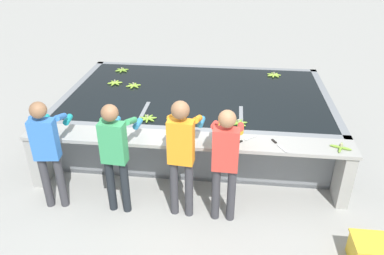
# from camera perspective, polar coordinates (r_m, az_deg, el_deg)

# --- Properties ---
(ground_plane) EXTENTS (80.00, 80.00, 0.00)m
(ground_plane) POSITION_cam_1_polar(r_m,az_deg,el_deg) (5.45, -1.24, -10.82)
(ground_plane) COLOR #999993
(ground_plane) RESTS_ON ground
(wash_tank) EXTENTS (4.58, 2.87, 0.87)m
(wash_tank) POSITION_cam_1_polar(r_m,az_deg,el_deg) (6.80, 0.79, 2.00)
(wash_tank) COLOR gray
(wash_tank) RESTS_ON ground
(work_ledge) EXTENTS (4.58, 0.45, 0.87)m
(work_ledge) POSITION_cam_1_polar(r_m,az_deg,el_deg) (5.27, -0.99, -4.02)
(work_ledge) COLOR #9E9E99
(work_ledge) RESTS_ON ground
(worker_0) EXTENTS (0.46, 0.73, 1.58)m
(worker_0) POSITION_cam_1_polar(r_m,az_deg,el_deg) (5.19, -21.21, -2.66)
(worker_0) COLOR #38383D
(worker_0) RESTS_ON ground
(worker_1) EXTENTS (0.44, 0.72, 1.58)m
(worker_1) POSITION_cam_1_polar(r_m,az_deg,el_deg) (4.86, -11.64, -3.31)
(worker_1) COLOR #1E2328
(worker_1) RESTS_ON ground
(worker_2) EXTENTS (0.45, 0.73, 1.66)m
(worker_2) POSITION_cam_1_polar(r_m,az_deg,el_deg) (4.66, -1.60, -3.30)
(worker_2) COLOR #38383D
(worker_2) RESTS_ON ground
(worker_3) EXTENTS (0.42, 0.71, 1.59)m
(worker_3) POSITION_cam_1_polar(r_m,az_deg,el_deg) (4.63, 5.12, -4.42)
(worker_3) COLOR #38383D
(worker_3) RESTS_ON ground
(banana_bunch_floating_0) EXTENTS (0.28, 0.27, 0.08)m
(banana_bunch_floating_0) POSITION_cam_1_polar(r_m,az_deg,el_deg) (5.56, 7.05, 0.69)
(banana_bunch_floating_0) COLOR #75A333
(banana_bunch_floating_0) RESTS_ON wash_tank
(banana_bunch_floating_1) EXTENTS (0.26, 0.28, 0.08)m
(banana_bunch_floating_1) POSITION_cam_1_polar(r_m,az_deg,el_deg) (7.76, -10.63, 8.58)
(banana_bunch_floating_1) COLOR #75A333
(banana_bunch_floating_1) RESTS_ON wash_tank
(banana_bunch_floating_2) EXTENTS (0.28, 0.28, 0.08)m
(banana_bunch_floating_2) POSITION_cam_1_polar(r_m,az_deg,el_deg) (7.54, 12.35, 7.82)
(banana_bunch_floating_2) COLOR #93BC3D
(banana_bunch_floating_2) RESTS_ON wash_tank
(banana_bunch_floating_3) EXTENTS (0.28, 0.28, 0.08)m
(banana_bunch_floating_3) POSITION_cam_1_polar(r_m,az_deg,el_deg) (5.69, -6.78, 1.39)
(banana_bunch_floating_3) COLOR #75A333
(banana_bunch_floating_3) RESTS_ON wash_tank
(banana_bunch_floating_4) EXTENTS (0.28, 0.28, 0.08)m
(banana_bunch_floating_4) POSITION_cam_1_polar(r_m,az_deg,el_deg) (7.12, -11.67, 6.68)
(banana_bunch_floating_4) COLOR #8CB738
(banana_bunch_floating_4) RESTS_ON wash_tank
(banana_bunch_floating_5) EXTENTS (0.27, 0.28, 0.08)m
(banana_bunch_floating_5) POSITION_cam_1_polar(r_m,az_deg,el_deg) (6.93, -8.91, 6.32)
(banana_bunch_floating_5) COLOR #8CB738
(banana_bunch_floating_5) RESTS_ON wash_tank
(banana_bunch_ledge_0) EXTENTS (0.28, 0.28, 0.08)m
(banana_bunch_ledge_0) POSITION_cam_1_polar(r_m,az_deg,el_deg) (5.28, 21.71, -2.83)
(banana_bunch_ledge_0) COLOR #75A333
(banana_bunch_ledge_0) RESTS_ON work_ledge
(knife_0) EXTENTS (0.19, 0.32, 0.02)m
(knife_0) POSITION_cam_1_polar(r_m,az_deg,el_deg) (5.13, 12.82, -2.42)
(knife_0) COLOR silver
(knife_0) RESTS_ON work_ledge
(knife_1) EXTENTS (0.29, 0.25, 0.02)m
(knife_1) POSITION_cam_1_polar(r_m,az_deg,el_deg) (5.13, 7.83, -1.95)
(knife_1) COLOR silver
(knife_1) RESTS_ON work_ledge
(crate) EXTENTS (0.55, 0.39, 0.32)m
(crate) POSITION_cam_1_polar(r_m,az_deg,el_deg) (4.95, 26.13, -16.73)
(crate) COLOR gold
(crate) RESTS_ON ground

